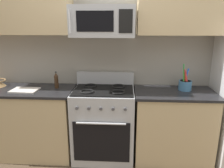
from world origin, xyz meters
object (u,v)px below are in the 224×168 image
utensil_crock (185,85)px  bottle_soy (56,80)px  microwave (103,21)px  cutting_board (25,90)px  range_oven (104,123)px

utensil_crock → bottle_soy: size_ratio=1.56×
bottle_soy → microwave: bearing=-5.3°
cutting_board → bottle_soy: 0.40m
range_oven → bottle_soy: 0.82m
microwave → cutting_board: 1.27m
range_oven → microwave: size_ratio=1.49×
microwave → bottle_soy: 0.96m
range_oven → cutting_board: size_ratio=3.39×
range_oven → microwave: (-0.00, 0.03, 1.26)m
utensil_crock → bottle_soy: utensil_crock is taller
range_oven → bottle_soy: bottle_soy is taller
range_oven → microwave: bearing=90.1°
cutting_board → bottle_soy: size_ratio=1.50×
bottle_soy → utensil_crock: bearing=0.1°
cutting_board → range_oven: bearing=4.0°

